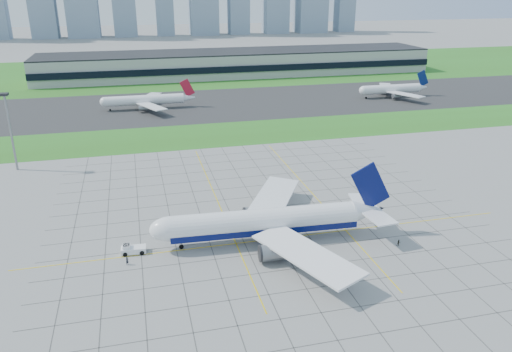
{
  "coord_description": "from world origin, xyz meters",
  "views": [
    {
      "loc": [
        -30.67,
        -104.61,
        57.47
      ],
      "look_at": [
        1.0,
        22.48,
        7.0
      ],
      "focal_mm": 35.0,
      "sensor_mm": 36.0,
      "label": 1
    }
  ],
  "objects": [
    {
      "name": "ground",
      "position": [
        0.0,
        0.0,
        0.0
      ],
      "size": [
        1400.0,
        1400.0,
        0.0
      ],
      "primitive_type": "plane",
      "color": "gray",
      "rests_on": "ground"
    },
    {
      "name": "grass_median",
      "position": [
        0.0,
        90.0,
        0.02
      ],
      "size": [
        700.0,
        35.0,
        0.04
      ],
      "primitive_type": "cube",
      "color": "#2D631C",
      "rests_on": "ground"
    },
    {
      "name": "asphalt_taxiway",
      "position": [
        0.0,
        145.0,
        0.03
      ],
      "size": [
        700.0,
        75.0,
        0.04
      ],
      "primitive_type": "cube",
      "color": "#383838",
      "rests_on": "ground"
    },
    {
      "name": "grass_far",
      "position": [
        0.0,
        255.0,
        0.02
      ],
      "size": [
        700.0,
        145.0,
        0.04
      ],
      "primitive_type": "cube",
      "color": "#2D631C",
      "rests_on": "ground"
    },
    {
      "name": "apron_markings",
      "position": [
        0.43,
        11.09,
        0.02
      ],
      "size": [
        120.0,
        130.0,
        0.03
      ],
      "color": "#474744",
      "rests_on": "ground"
    },
    {
      "name": "terminal",
      "position": [
        40.0,
        229.87,
        7.89
      ],
      "size": [
        260.0,
        43.0,
        15.8
      ],
      "color": "#B7B7B2",
      "rests_on": "ground"
    },
    {
      "name": "light_mast",
      "position": [
        -70.0,
        65.0,
        16.18
      ],
      "size": [
        2.5,
        2.5,
        25.6
      ],
      "color": "gray",
      "rests_on": "ground"
    },
    {
      "name": "airliner",
      "position": [
        -2.71,
        -2.36,
        5.0
      ],
      "size": [
        58.1,
        58.77,
        18.28
      ],
      "rotation": [
        0.0,
        0.0,
        -0.05
      ],
      "color": "white",
      "rests_on": "ground"
    },
    {
      "name": "pushback_tug",
      "position": [
        -33.89,
        -0.69,
        1.01
      ],
      "size": [
        8.23,
        3.12,
        2.27
      ],
      "rotation": [
        0.0,
        0.0,
        -0.05
      ],
      "color": "white",
      "rests_on": "ground"
    },
    {
      "name": "crew_near",
      "position": [
        -35.05,
        -5.62,
        0.93
      ],
      "size": [
        0.81,
        0.77,
        1.87
      ],
      "primitive_type": "imported",
      "rotation": [
        0.0,
        0.0,
        0.65
      ],
      "color": "black",
      "rests_on": "ground"
    },
    {
      "name": "crew_far",
      "position": [
        26.83,
        -12.41,
        0.82
      ],
      "size": [
        0.87,
        0.72,
        1.64
      ],
      "primitive_type": "imported",
      "rotation": [
        0.0,
        0.0,
        -0.14
      ],
      "color": "black",
      "rests_on": "ground"
    },
    {
      "name": "distant_jet_1",
      "position": [
        -24.69,
        142.57,
        4.49
      ],
      "size": [
        43.6,
        42.66,
        14.08
      ],
      "color": "white",
      "rests_on": "ground"
    },
    {
      "name": "distant_jet_2",
      "position": [
        106.09,
        138.33,
        4.49
      ],
      "size": [
        38.42,
        42.66,
        14.08
      ],
      "color": "white",
      "rests_on": "ground"
    }
  ]
}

